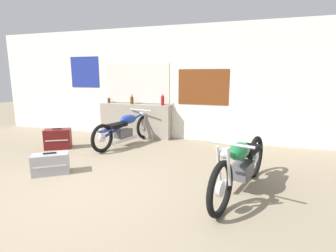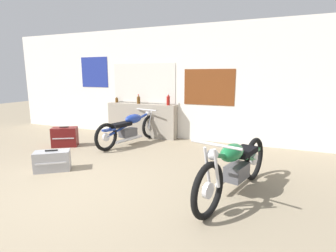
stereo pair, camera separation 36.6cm
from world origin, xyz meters
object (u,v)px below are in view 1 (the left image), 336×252
at_px(bottle_center, 163,100).
at_px(motorcycle_green, 241,164).
at_px(hard_case_darkred, 58,139).
at_px(motorcycle_blue, 125,128).
at_px(hard_case_silver, 51,164).
at_px(bottle_leftmost, 109,100).
at_px(bottle_left_center, 132,100).

height_order(bottle_center, motorcycle_green, bottle_center).
bearing_deg(bottle_center, hard_case_darkred, -141.23).
height_order(motorcycle_blue, hard_case_silver, motorcycle_blue).
relative_size(bottle_leftmost, hard_case_silver, 0.26).
height_order(motorcycle_green, motorcycle_blue, motorcycle_green).
xyz_separation_m(bottle_center, hard_case_darkred, (-1.93, -1.55, -0.79)).
xyz_separation_m(bottle_left_center, hard_case_silver, (-0.11, -2.85, -0.81)).
xyz_separation_m(bottle_left_center, bottle_center, (0.85, -0.02, 0.03)).
distance_m(motorcycle_blue, hard_case_silver, 2.10).
distance_m(bottle_left_center, hard_case_darkred, 2.04).
xyz_separation_m(motorcycle_green, hard_case_darkred, (-3.99, 1.04, -0.20)).
relative_size(bottle_left_center, motorcycle_blue, 0.12).
bearing_deg(motorcycle_green, motorcycle_blue, 146.16).
bearing_deg(bottle_left_center, motorcycle_green, -41.83).
relative_size(bottle_center, motorcycle_blue, 0.15).
xyz_separation_m(bottle_leftmost, bottle_left_center, (0.72, -0.06, 0.04)).
xyz_separation_m(bottle_leftmost, motorcycle_blue, (0.92, -0.85, -0.55)).
bearing_deg(hard_case_silver, bottle_left_center, 87.84).
distance_m(bottle_leftmost, motorcycle_green, 4.54).
relative_size(motorcycle_blue, hard_case_darkred, 3.27).
bearing_deg(bottle_center, bottle_left_center, 178.80).
distance_m(bottle_left_center, motorcycle_green, 3.95).
relative_size(motorcycle_green, motorcycle_blue, 1.00).
relative_size(bottle_left_center, bottle_center, 0.81).
height_order(bottle_leftmost, hard_case_darkred, bottle_leftmost).
relative_size(bottle_leftmost, motorcycle_green, 0.08).
relative_size(bottle_center, hard_case_silver, 0.48).
distance_m(bottle_center, hard_case_silver, 3.11).
bearing_deg(motorcycle_green, bottle_left_center, 138.17).
relative_size(bottle_leftmost, motorcycle_blue, 0.08).
bearing_deg(hard_case_darkred, bottle_left_center, 55.59).
distance_m(bottle_center, hard_case_darkred, 2.59).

